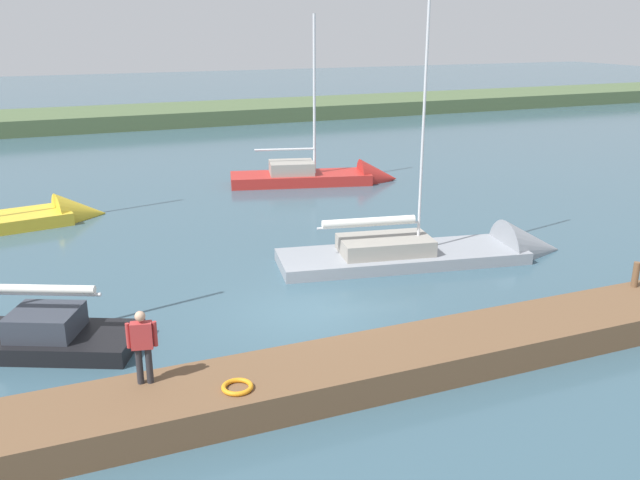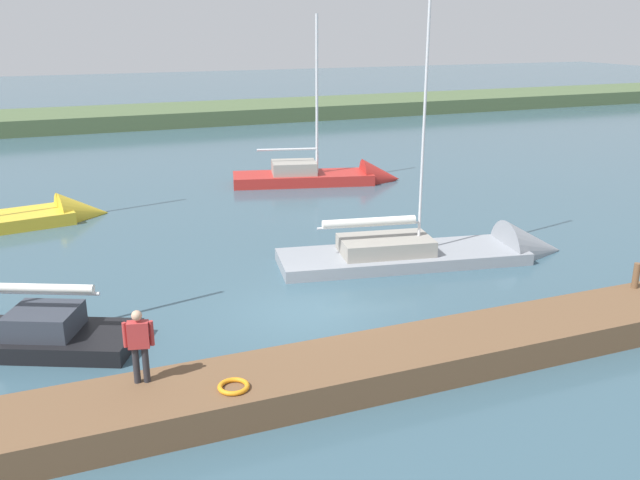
{
  "view_description": "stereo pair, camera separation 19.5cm",
  "coord_description": "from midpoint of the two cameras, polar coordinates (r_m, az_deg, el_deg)",
  "views": [
    {
      "loc": [
        6.34,
        16.46,
        7.89
      ],
      "look_at": [
        -1.5,
        -2.63,
        1.23
      ],
      "focal_mm": 37.91,
      "sensor_mm": 36.0,
      "label": 1
    },
    {
      "loc": [
        6.16,
        16.53,
        7.89
      ],
      "look_at": [
        -1.5,
        -2.63,
        1.23
      ],
      "focal_mm": 37.91,
      "sensor_mm": 36.0,
      "label": 2
    }
  ],
  "objects": [
    {
      "name": "sailboat_near_dock",
      "position": [
        24.13,
        11.08,
        -1.23
      ],
      "size": [
        10.49,
        4.18,
        11.85
      ],
      "rotation": [
        0.0,
        0.0,
        2.97
      ],
      "color": "gray",
      "rests_on": "ground_plane"
    },
    {
      "name": "ground_plane",
      "position": [
        19.32,
        -1.44,
        -6.21
      ],
      "size": [
        200.0,
        200.0,
        0.0
      ],
      "primitive_type": "plane",
      "color": "#385666"
    },
    {
      "name": "dock_pier",
      "position": [
        15.8,
        3.94,
        -10.58
      ],
      "size": [
        24.89,
        2.14,
        0.73
      ],
      "primitive_type": "cube",
      "color": "brown",
      "rests_on": "ground_plane"
    },
    {
      "name": "person_on_dock",
      "position": [
        14.44,
        -15.15,
        -8.36
      ],
      "size": [
        0.61,
        0.31,
        1.62
      ],
      "rotation": [
        0.0,
        0.0,
        1.34
      ],
      "color": "#28282D",
      "rests_on": "dock_pier"
    },
    {
      "name": "far_shoreline",
      "position": [
        57.66,
        -16.11,
        9.34
      ],
      "size": [
        180.0,
        8.0,
        2.4
      ],
      "primitive_type": "cube",
      "color": "#4C603D",
      "rests_on": "ground_plane"
    },
    {
      "name": "mooring_post_near",
      "position": [
        21.06,
        24.85,
        -2.66
      ],
      "size": [
        0.18,
        0.18,
        0.73
      ],
      "primitive_type": "cylinder",
      "color": "brown",
      "rests_on": "dock_pier"
    },
    {
      "name": "life_ring_buoy",
      "position": [
        14.25,
        -7.39,
        -12.2
      ],
      "size": [
        0.66,
        0.66,
        0.1
      ],
      "primitive_type": "torus",
      "color": "orange",
      "rests_on": "dock_pier"
    },
    {
      "name": "sailboat_behind_pier",
      "position": [
        34.93,
        0.54,
        5.18
      ],
      "size": [
        8.85,
        4.16,
        9.27
      ],
      "rotation": [
        0.0,
        0.0,
        2.9
      ],
      "color": "#B22823",
      "rests_on": "ground_plane"
    }
  ]
}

